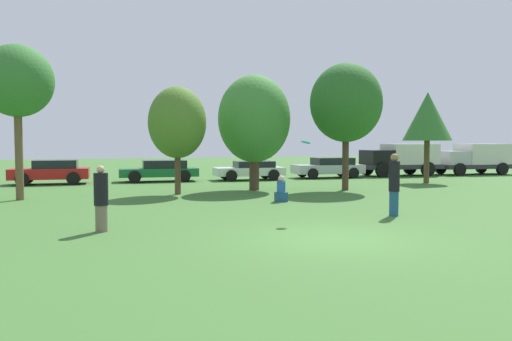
# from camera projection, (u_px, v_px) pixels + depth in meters

# --- Properties ---
(ground_plane) EXTENTS (120.00, 120.00, 0.00)m
(ground_plane) POSITION_uv_depth(u_px,v_px,m) (334.00, 238.00, 12.36)
(ground_plane) COLOR #3D6B2D
(person_thrower) EXTENTS (0.37, 0.37, 1.72)m
(person_thrower) POSITION_uv_depth(u_px,v_px,m) (101.00, 199.00, 13.21)
(person_thrower) COLOR #726651
(person_thrower) RESTS_ON ground
(person_catcher) EXTENTS (0.34, 0.34, 1.96)m
(person_catcher) POSITION_uv_depth(u_px,v_px,m) (394.00, 184.00, 15.95)
(person_catcher) COLOR navy
(person_catcher) RESTS_ON ground
(frisbee) EXTENTS (0.28, 0.29, 0.11)m
(frisbee) POSITION_uv_depth(u_px,v_px,m) (306.00, 142.00, 15.13)
(frisbee) COLOR #19B2D8
(bystander_sitting) EXTENTS (0.44, 0.37, 1.02)m
(bystander_sitting) POSITION_uv_depth(u_px,v_px,m) (281.00, 191.00, 19.80)
(bystander_sitting) COLOR navy
(bystander_sitting) RESTS_ON ground
(tree_1) EXTENTS (2.81, 2.81, 6.15)m
(tree_1) POSITION_uv_depth(u_px,v_px,m) (17.00, 82.00, 20.11)
(tree_1) COLOR brown
(tree_1) RESTS_ON ground
(tree_2) EXTENTS (2.54, 2.54, 4.74)m
(tree_2) POSITION_uv_depth(u_px,v_px,m) (177.00, 123.00, 22.36)
(tree_2) COLOR brown
(tree_2) RESTS_ON ground
(tree_3) EXTENTS (3.45, 3.45, 5.49)m
(tree_3) POSITION_uv_depth(u_px,v_px,m) (254.00, 119.00, 24.28)
(tree_3) COLOR #473323
(tree_3) RESTS_ON ground
(tree_4) EXTENTS (3.43, 3.43, 6.05)m
(tree_4) POSITION_uv_depth(u_px,v_px,m) (346.00, 103.00, 24.23)
(tree_4) COLOR #473323
(tree_4) RESTS_ON ground
(tree_5) EXTENTS (2.71, 2.71, 5.08)m
(tree_5) POSITION_uv_depth(u_px,v_px,m) (427.00, 117.00, 28.46)
(tree_5) COLOR brown
(tree_5) RESTS_ON ground
(parked_car_red) EXTENTS (4.16, 2.12, 1.32)m
(parked_car_red) POSITION_uv_depth(u_px,v_px,m) (51.00, 171.00, 27.78)
(parked_car_red) COLOR red
(parked_car_red) RESTS_ON ground
(parked_car_green) EXTENTS (4.57, 2.12, 1.24)m
(parked_car_green) POSITION_uv_depth(u_px,v_px,m) (160.00, 170.00, 29.67)
(parked_car_green) COLOR #196633
(parked_car_green) RESTS_ON ground
(parked_car_white) EXTENTS (4.24, 2.14, 1.14)m
(parked_car_white) POSITION_uv_depth(u_px,v_px,m) (250.00, 170.00, 30.80)
(parked_car_white) COLOR silver
(parked_car_white) RESTS_ON ground
(parked_car_silver) EXTENTS (4.53, 2.18, 1.29)m
(parked_car_silver) POSITION_uv_depth(u_px,v_px,m) (329.00, 167.00, 32.64)
(parked_car_silver) COLOR #B2B2B7
(parked_car_silver) RESTS_ON ground
(delivery_truck_black) EXTENTS (5.48, 2.59, 2.15)m
(delivery_truck_black) POSITION_uv_depth(u_px,v_px,m) (401.00, 158.00, 34.48)
(delivery_truck_black) COLOR #2D2D33
(delivery_truck_black) RESTS_ON ground
(delivery_truck_silver) EXTENTS (5.61, 2.58, 2.15)m
(delivery_truck_silver) POSITION_uv_depth(u_px,v_px,m) (475.00, 158.00, 35.97)
(delivery_truck_silver) COLOR #2D2D33
(delivery_truck_silver) RESTS_ON ground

